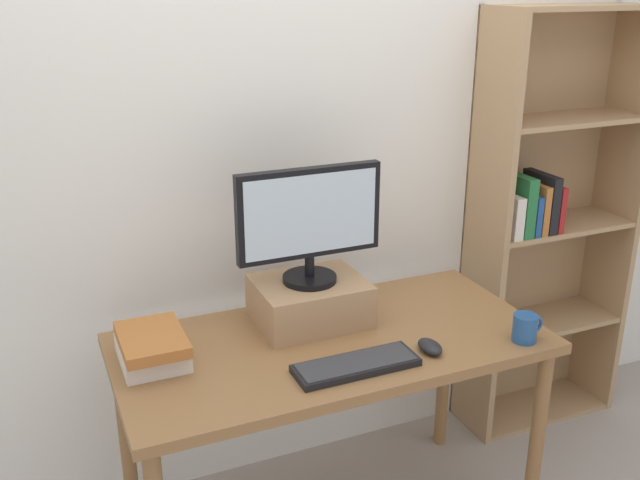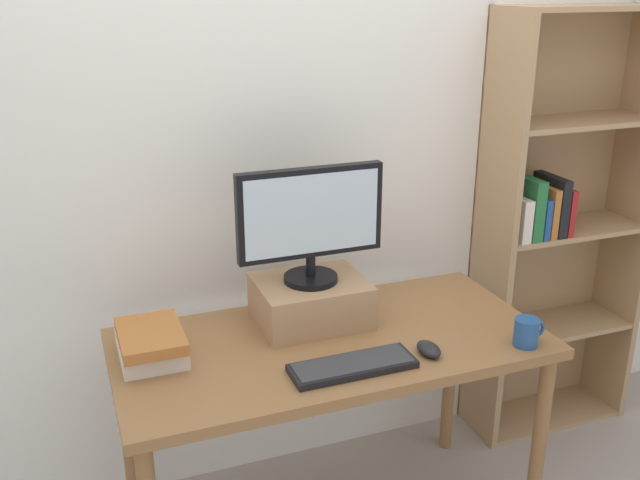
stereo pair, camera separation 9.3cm
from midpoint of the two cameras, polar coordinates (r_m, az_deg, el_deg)
The scene contains 9 objects.
back_wall at distance 2.60m, azimuth -2.23°, elevation 7.37°, with size 7.00×0.08×2.60m.
desk at distance 2.38m, azimuth 2.00°, elevation -9.79°, with size 1.39×0.68×0.78m.
bookshelf_unit at distance 3.13m, azimuth 19.11°, elevation 1.06°, with size 0.71×0.28×1.79m.
riser_box at distance 2.42m, azimuth 0.37°, elevation -4.91°, with size 0.36×0.29×0.15m.
computer_monitor at distance 2.31m, azimuth 0.40°, elevation 1.60°, with size 0.49×0.18×0.39m.
keyboard at distance 2.16m, azimuth 3.88°, elevation -10.02°, with size 0.38×0.13×0.02m.
computer_mouse at distance 2.27m, azimuth 9.87°, elevation -8.60°, with size 0.06×0.10×0.04m.
book_stack at distance 2.25m, azimuth -12.19°, elevation -8.12°, with size 0.19×0.26×0.10m.
coffee_mug at distance 2.38m, azimuth 17.32°, elevation -7.05°, with size 0.11×0.08×0.09m.
Camera 2 is at (-0.77, -1.91, 1.88)m, focal length 40.00 mm.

